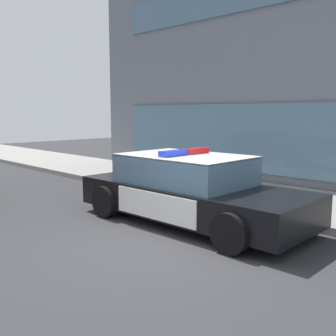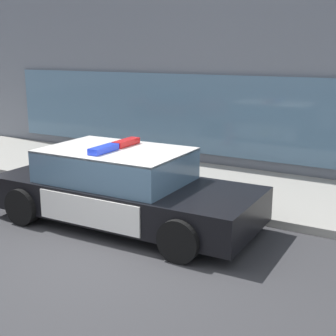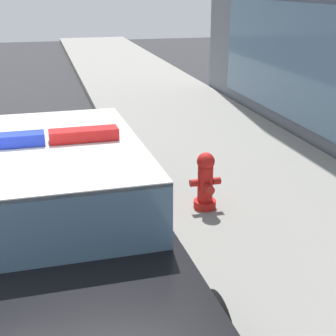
% 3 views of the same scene
% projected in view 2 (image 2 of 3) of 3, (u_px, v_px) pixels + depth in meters
% --- Properties ---
extents(ground, '(48.00, 48.00, 0.00)m').
position_uv_depth(ground, '(111.00, 262.00, 7.04)').
color(ground, '#303033').
extents(sidewalk, '(48.00, 3.33, 0.15)m').
position_uv_depth(sidewalk, '(225.00, 188.00, 10.59)').
color(sidewalk, gray).
rests_on(sidewalk, ground).
extents(storefront_building, '(20.05, 8.87, 8.08)m').
position_uv_depth(storefront_building, '(322.00, 20.00, 14.50)').
color(storefront_building, slate).
rests_on(storefront_building, ground).
extents(police_cruiser, '(4.95, 2.25, 1.49)m').
position_uv_depth(police_cruiser, '(123.00, 187.00, 8.48)').
color(police_cruiser, black).
rests_on(police_cruiser, ground).
extents(fire_hydrant, '(0.34, 0.39, 0.73)m').
position_uv_depth(fire_hydrant, '(137.00, 169.00, 10.54)').
color(fire_hydrant, red).
rests_on(fire_hydrant, sidewalk).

